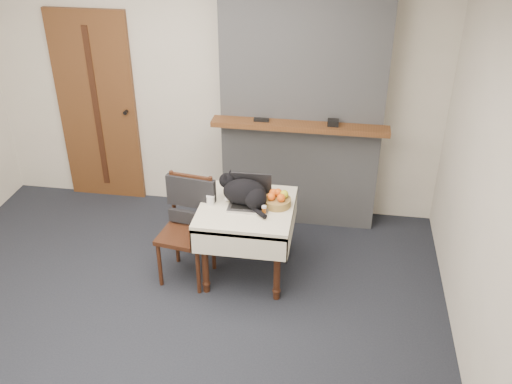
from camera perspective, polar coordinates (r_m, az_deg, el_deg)
ground at (r=4.65m, az=-9.49°, el=-13.40°), size 4.50×4.50×0.00m
room_shell at (r=4.09m, az=-9.60°, el=9.55°), size 4.52×4.01×2.61m
door at (r=6.10m, az=-15.57°, el=8.03°), size 0.82×0.10×2.00m
chimney at (r=5.37m, az=4.68°, el=9.49°), size 1.62×0.48×2.60m
side_table at (r=4.80m, az=-0.94°, el=-2.53°), size 0.78×0.78×0.70m
laptop at (r=4.74m, az=-0.61°, el=-0.49°), size 0.35×0.30×0.25m
cat at (r=4.70m, az=-1.07°, el=-0.07°), size 0.48×0.40×0.26m
cream_jar at (r=4.76m, az=-4.57°, el=-0.78°), size 0.07×0.07×0.08m
pill_bottle at (r=4.60m, az=0.81°, el=-1.83°), size 0.04×0.04×0.08m
fruit_basket at (r=4.72m, az=2.14°, el=-0.77°), size 0.23×0.23×0.13m
desk_clutter at (r=4.77m, az=1.44°, el=-1.12°), size 0.11×0.12×0.01m
chair at (r=4.86m, az=-6.73°, el=-2.16°), size 0.48×0.47×0.93m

